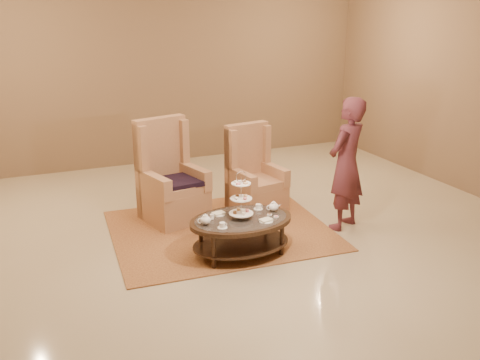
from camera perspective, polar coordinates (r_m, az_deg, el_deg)
name	(u,v)px	position (r m, az deg, el deg)	size (l,w,h in m)	color
ground	(243,245)	(6.62, 0.36, -6.91)	(8.00, 8.00, 0.00)	#C0B18E
ceiling	(243,245)	(6.62, 0.36, -6.91)	(8.00, 8.00, 0.02)	silver
wall_back	(155,67)	(9.85, -9.06, 11.82)	(8.00, 0.04, 3.50)	#806346
rug	(220,230)	(7.02, -2.10, -5.35)	(2.88, 2.45, 0.01)	#AD773D
tea_table	(241,225)	(6.23, 0.11, -4.81)	(1.23, 0.85, 1.03)	black
armchair_left	(170,186)	(7.31, -7.47, -0.65)	(0.92, 0.94, 1.38)	#B47E54
armchair_right	(253,182)	(7.59, 1.45, -0.21)	(0.77, 0.78, 1.23)	#B47E54
person	(346,164)	(6.97, 11.27, 1.67)	(0.75, 0.65, 1.73)	#57252D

